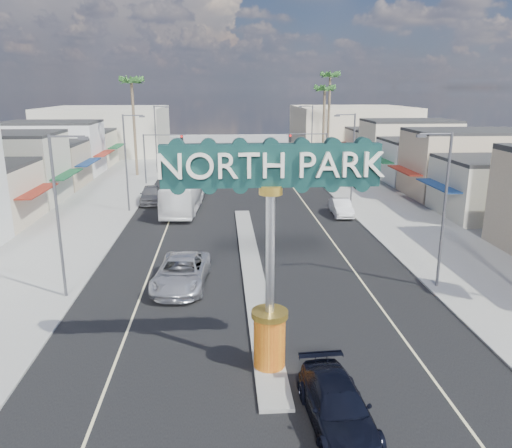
{
  "coord_description": "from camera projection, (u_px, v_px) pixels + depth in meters",
  "views": [
    {
      "loc": [
        -1.83,
        -16.37,
        11.3
      ],
      "look_at": [
        -0.05,
        9.19,
        4.29
      ],
      "focal_mm": 35.0,
      "sensor_mm": 36.0,
      "label": 1
    }
  ],
  "objects": [
    {
      "name": "traffic_signal_right",
      "position": [
        312.0,
        147.0,
        60.67
      ],
      "size": [
        5.09,
        0.45,
        6.0
      ],
      "color": "#47474C",
      "rests_on": "ground"
    },
    {
      "name": "streetlight_r_far",
      "position": [
        311.0,
        135.0,
        68.25
      ],
      "size": [
        2.03,
        0.22,
        9.0
      ],
      "color": "#47474C",
      "rests_on": "ground"
    },
    {
      "name": "median_island",
      "position": [
        252.0,
        267.0,
        32.31
      ],
      "size": [
        1.3,
        30.0,
        0.16
      ],
      "primitive_type": "cube",
      "color": "gray",
      "rests_on": "ground"
    },
    {
      "name": "gateway_sign",
      "position": [
        270.0,
        232.0,
        19.2
      ],
      "size": [
        8.2,
        1.5,
        9.15
      ],
      "color": "#B22A0D",
      "rests_on": "median_island"
    },
    {
      "name": "palm_left_far",
      "position": [
        132.0,
        86.0,
        63.06
      ],
      "size": [
        2.6,
        2.6,
        13.1
      ],
      "color": "brown",
      "rests_on": "ground"
    },
    {
      "name": "storefront_row_left",
      "position": [
        30.0,
        162.0,
        57.83
      ],
      "size": [
        12.0,
        42.0,
        6.0
      ],
      "primitive_type": "cube",
      "color": "beige",
      "rests_on": "ground"
    },
    {
      "name": "car_parked_left",
      "position": [
        151.0,
        194.0,
        50.37
      ],
      "size": [
        2.47,
        5.33,
        1.77
      ],
      "primitive_type": "imported",
      "rotation": [
        0.0,
        0.0,
        0.07
      ],
      "color": "#5C5C60",
      "rests_on": "ground"
    },
    {
      "name": "palm_right_far",
      "position": [
        330.0,
        80.0,
        76.24
      ],
      "size": [
        2.6,
        2.6,
        14.1
      ],
      "color": "brown",
      "rests_on": "ground"
    },
    {
      "name": "palm_right_mid",
      "position": [
        325.0,
        93.0,
        70.81
      ],
      "size": [
        2.6,
        2.6,
        12.1
      ],
      "color": "brown",
      "rests_on": "ground"
    },
    {
      "name": "road",
      "position": [
        242.0,
        210.0,
        47.72
      ],
      "size": [
        20.0,
        120.0,
        0.01
      ],
      "primitive_type": "cube",
      "color": "black",
      "rests_on": "ground"
    },
    {
      "name": "sidewalk_right",
      "position": [
        385.0,
        207.0,
        48.65
      ],
      "size": [
        8.0,
        120.0,
        0.12
      ],
      "primitive_type": "cube",
      "color": "gray",
      "rests_on": "ground"
    },
    {
      "name": "streetlight_r_mid",
      "position": [
        351.0,
        156.0,
        47.08
      ],
      "size": [
        2.03,
        0.22,
        9.0
      ],
      "color": "#47474C",
      "rests_on": "ground"
    },
    {
      "name": "storefront_row_right",
      "position": [
        433.0,
        158.0,
        61.05
      ],
      "size": [
        12.0,
        42.0,
        6.0
      ],
      "primitive_type": "cube",
      "color": "#B7B29E",
      "rests_on": "ground"
    },
    {
      "name": "traffic_signal_left",
      "position": [
        160.0,
        149.0,
        59.45
      ],
      "size": [
        5.09,
        0.45,
        6.0
      ],
      "color": "#47474C",
      "rests_on": "ground"
    },
    {
      "name": "streetlight_r_near",
      "position": [
        442.0,
        203.0,
        27.84
      ],
      "size": [
        2.03,
        0.22,
        9.0
      ],
      "color": "#47474C",
      "rests_on": "ground"
    },
    {
      "name": "streetlight_l_far",
      "position": [
        157.0,
        136.0,
        66.85
      ],
      "size": [
        2.03,
        0.22,
        9.0
      ],
      "color": "#47474C",
      "rests_on": "ground"
    },
    {
      "name": "suv_right",
      "position": [
        337.0,
        406.0,
        17.16
      ],
      "size": [
        2.35,
        5.17,
        1.47
      ],
      "primitive_type": "imported",
      "rotation": [
        0.0,
        0.0,
        0.06
      ],
      "color": "black",
      "rests_on": "ground"
    },
    {
      "name": "ground",
      "position": [
        242.0,
        210.0,
        47.72
      ],
      "size": [
        160.0,
        160.0,
        0.0
      ],
      "primitive_type": "plane",
      "color": "gray",
      "rests_on": "ground"
    },
    {
      "name": "streetlight_l_near",
      "position": [
        60.0,
        209.0,
        26.44
      ],
      "size": [
        2.03,
        0.22,
        9.0
      ],
      "color": "#47474C",
      "rests_on": "ground"
    },
    {
      "name": "car_parked_right",
      "position": [
        341.0,
        207.0,
        45.47
      ],
      "size": [
        1.77,
        4.59,
        1.49
      ],
      "primitive_type": "imported",
      "rotation": [
        0.0,
        0.0,
        -0.04
      ],
      "color": "silver",
      "rests_on": "ground"
    },
    {
      "name": "backdrop_far_left",
      "position": [
        107.0,
        130.0,
        88.49
      ],
      "size": [
        20.0,
        20.0,
        8.0
      ],
      "primitive_type": "cube",
      "color": "#B7B29E",
      "rests_on": "ground"
    },
    {
      "name": "sidewalk_left",
      "position": [
        93.0,
        212.0,
        46.77
      ],
      "size": [
        8.0,
        120.0,
        0.12
      ],
      "primitive_type": "cube",
      "color": "gray",
      "rests_on": "ground"
    },
    {
      "name": "streetlight_l_mid",
      "position": [
        127.0,
        158.0,
        45.69
      ],
      "size": [
        2.03,
        0.22,
        9.0
      ],
      "color": "#47474C",
      "rests_on": "ground"
    },
    {
      "name": "backdrop_far_right",
      "position": [
        351.0,
        129.0,
        91.44
      ],
      "size": [
        20.0,
        20.0,
        8.0
      ],
      "primitive_type": "cube",
      "color": "beige",
      "rests_on": "ground"
    },
    {
      "name": "city_bus",
      "position": [
        184.0,
        192.0,
        47.66
      ],
      "size": [
        3.6,
        12.14,
        3.34
      ],
      "primitive_type": "imported",
      "rotation": [
        0.0,
        0.0,
        -0.07
      ],
      "color": "white",
      "rests_on": "ground"
    },
    {
      "name": "suv_left",
      "position": [
        182.0,
        272.0,
        29.13
      ],
      "size": [
        3.46,
        6.52,
        1.75
      ],
      "primitive_type": "imported",
      "rotation": [
        0.0,
        0.0,
        -0.09
      ],
      "color": "silver",
      "rests_on": "ground"
    }
  ]
}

